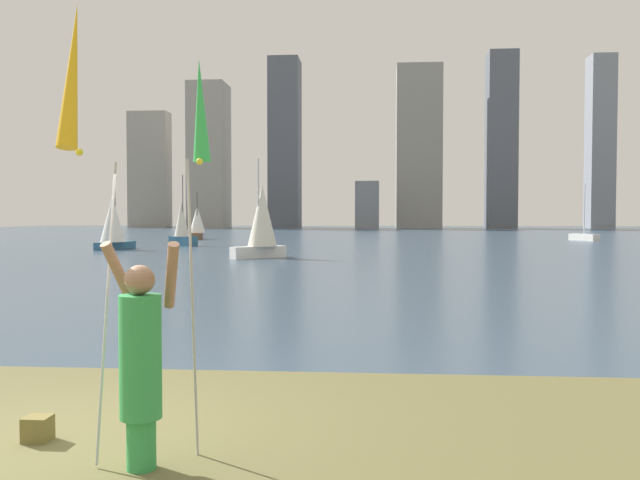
{
  "coord_description": "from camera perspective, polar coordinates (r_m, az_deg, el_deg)",
  "views": [
    {
      "loc": [
        2.97,
        -6.15,
        2.14
      ],
      "look_at": [
        1.2,
        16.07,
        1.29
      ],
      "focal_mm": 37.88,
      "sensor_mm": 36.0,
      "label": 1
    }
  ],
  "objects": [
    {
      "name": "sailboat_3",
      "position": [
        58.86,
        -10.33,
        1.4
      ],
      "size": [
        1.64,
        2.87,
        4.03
      ],
      "color": "brown",
      "rests_on": "ground"
    },
    {
      "name": "sailboat_0",
      "position": [
        42.76,
        -17.09,
        1.36
      ],
      "size": [
        1.88,
        3.09,
        4.41
      ],
      "color": "#2D6084",
      "rests_on": "ground"
    },
    {
      "name": "skyline_tower_6",
      "position": [
        111.75,
        22.59,
        7.63
      ],
      "size": [
        3.6,
        3.9,
        26.13
      ],
      "color": "gray",
      "rests_on": "ground"
    },
    {
      "name": "skyline_tower_0",
      "position": [
        113.46,
        -14.19,
        5.76
      ],
      "size": [
        6.37,
        3.38,
        18.68
      ],
      "color": "gray",
      "rests_on": "ground"
    },
    {
      "name": "kite_flag_right",
      "position": [
        6.22,
        -10.1,
        9.75
      ],
      "size": [
        0.16,
        0.58,
        3.53
      ],
      "color": "#B2B2B7",
      "rests_on": "ground"
    },
    {
      "name": "sailboat_7",
      "position": [
        46.68,
        -11.58,
        1.19
      ],
      "size": [
        2.13,
        1.82,
        4.81
      ],
      "color": "#2D6084",
      "rests_on": "ground"
    },
    {
      "name": "bag",
      "position": [
        7.11,
        -22.74,
        -14.49
      ],
      "size": [
        0.24,
        0.22,
        0.23
      ],
      "color": "olive",
      "rests_on": "ground"
    },
    {
      "name": "skyline_tower_3",
      "position": [
        103.29,
        4.0,
        2.97
      ],
      "size": [
        3.6,
        4.7,
        7.14
      ],
      "color": "gray",
      "rests_on": "ground"
    },
    {
      "name": "person",
      "position": [
        5.91,
        -14.9,
        -9.57
      ],
      "size": [
        0.7,
        0.52,
        1.92
      ],
      "rotation": [
        0.0,
        0.0,
        0.16
      ],
      "color": "green",
      "rests_on": "ground"
    },
    {
      "name": "sailboat_6",
      "position": [
        58.85,
        21.41,
        0.26
      ],
      "size": [
        1.95,
        2.67,
        4.64
      ],
      "color": "silver",
      "rests_on": "ground"
    },
    {
      "name": "skyline_tower_5",
      "position": [
        107.56,
        15.07,
        8.12
      ],
      "size": [
        4.37,
        4.24,
        26.8
      ],
      "color": "#565B66",
      "rests_on": "ground"
    },
    {
      "name": "skyline_tower_4",
      "position": [
        107.42,
        8.35,
        7.78
      ],
      "size": [
        7.02,
        4.36,
        25.33
      ],
      "color": "gray",
      "rests_on": "ground"
    },
    {
      "name": "skyline_tower_1",
      "position": [
        107.84,
        -9.36,
        7.01
      ],
      "size": [
        5.69,
        6.6,
        22.53
      ],
      "color": "gray",
      "rests_on": "ground"
    },
    {
      "name": "ground",
      "position": [
        57.23,
        1.56,
        -0.02
      ],
      "size": [
        120.0,
        138.0,
        0.12
      ],
      "color": "brown"
    },
    {
      "name": "kite_flag_left",
      "position": [
        5.68,
        -20.07,
        12.0
      ],
      "size": [
        0.16,
        1.06,
        3.78
      ],
      "color": "#B2B2B7",
      "rests_on": "ground"
    },
    {
      "name": "sailboat_4",
      "position": [
        33.15,
        -4.95,
        1.64
      ],
      "size": [
        2.57,
        2.36,
        4.86
      ],
      "color": "white",
      "rests_on": "ground"
    },
    {
      "name": "skyline_tower_2",
      "position": [
        109.86,
        -2.98,
        8.12
      ],
      "size": [
        4.81,
        5.96,
        27.01
      ],
      "color": "#565B66",
      "rests_on": "ground"
    }
  ]
}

